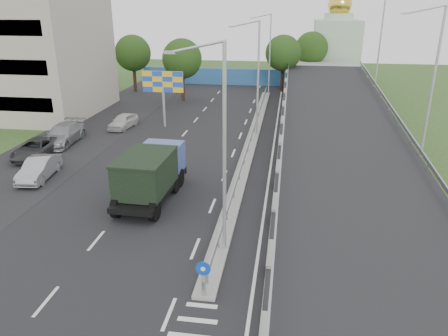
% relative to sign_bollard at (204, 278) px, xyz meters
% --- Properties ---
extents(ground, '(160.00, 160.00, 0.00)m').
position_rel_sign_bollard_xyz_m(ground, '(0.00, -2.17, -1.03)').
color(ground, '#2D4C1E').
rests_on(ground, ground).
extents(road_surface, '(26.00, 90.00, 0.04)m').
position_rel_sign_bollard_xyz_m(road_surface, '(-3.00, 17.83, -1.03)').
color(road_surface, black).
rests_on(road_surface, ground).
extents(parking_strip, '(8.00, 90.00, 0.05)m').
position_rel_sign_bollard_xyz_m(parking_strip, '(-16.00, 17.83, -1.03)').
color(parking_strip, black).
rests_on(parking_strip, ground).
extents(median, '(1.00, 44.00, 0.20)m').
position_rel_sign_bollard_xyz_m(median, '(0.00, 21.83, -0.93)').
color(median, gray).
rests_on(median, ground).
extents(overpass_ramp, '(10.00, 50.00, 3.50)m').
position_rel_sign_bollard_xyz_m(overpass_ramp, '(7.50, 21.83, 0.72)').
color(overpass_ramp, gray).
rests_on(overpass_ramp, ground).
extents(median_guardrail, '(0.09, 44.00, 0.71)m').
position_rel_sign_bollard_xyz_m(median_guardrail, '(0.00, 21.83, -0.28)').
color(median_guardrail, gray).
rests_on(median_guardrail, median).
extents(sign_bollard, '(0.64, 0.23, 1.67)m').
position_rel_sign_bollard_xyz_m(sign_bollard, '(0.00, 0.00, 0.00)').
color(sign_bollard, black).
rests_on(sign_bollard, median).
extents(lamp_post_near, '(2.74, 0.18, 10.08)m').
position_rel_sign_bollard_xyz_m(lamp_post_near, '(0.11, 3.83, 4.77)').
color(lamp_post_near, '#B2B5B7').
rests_on(lamp_post_near, median).
extents(lamp_post_mid, '(2.74, 0.18, 10.08)m').
position_rel_sign_bollard_xyz_m(lamp_post_mid, '(0.11, 23.83, 4.77)').
color(lamp_post_mid, '#B2B5B7').
rests_on(lamp_post_mid, median).
extents(lamp_post_far, '(2.74, 0.18, 10.08)m').
position_rel_sign_bollard_xyz_m(lamp_post_far, '(0.11, 43.83, 4.77)').
color(lamp_post_far, '#B2B5B7').
rests_on(lamp_post_far, median).
extents(blue_wall, '(30.00, 0.50, 2.40)m').
position_rel_sign_bollard_xyz_m(blue_wall, '(-4.00, 49.83, 0.17)').
color(blue_wall, '#285C93').
rests_on(blue_wall, ground).
extents(church, '(7.00, 7.00, 13.80)m').
position_rel_sign_bollard_xyz_m(church, '(10.00, 57.83, 4.28)').
color(church, '#B2CCAD').
rests_on(church, ground).
extents(billboard, '(4.00, 0.24, 5.50)m').
position_rel_sign_bollard_xyz_m(billboard, '(-9.00, 25.83, 3.15)').
color(billboard, '#B2B5B7').
rests_on(billboard, ground).
extents(tree_left_mid, '(4.80, 4.80, 7.60)m').
position_rel_sign_bollard_xyz_m(tree_left_mid, '(-10.00, 37.83, 4.14)').
color(tree_left_mid, black).
rests_on(tree_left_mid, ground).
extents(tree_median_far, '(4.80, 4.80, 7.60)m').
position_rel_sign_bollard_xyz_m(tree_median_far, '(2.00, 45.83, 4.14)').
color(tree_median_far, black).
rests_on(tree_median_far, ground).
extents(tree_left_far, '(4.80, 4.80, 7.60)m').
position_rel_sign_bollard_xyz_m(tree_left_far, '(-18.00, 42.83, 4.14)').
color(tree_left_far, black).
rests_on(tree_left_far, ground).
extents(tree_ramp_far, '(4.80, 4.80, 7.60)m').
position_rel_sign_bollard_xyz_m(tree_ramp_far, '(6.00, 52.83, 4.14)').
color(tree_ramp_far, black).
rests_on(tree_ramp_far, ground).
extents(dump_truck, '(3.00, 7.35, 3.20)m').
position_rel_sign_bollard_xyz_m(dump_truck, '(-5.17, 9.40, 0.74)').
color(dump_truck, black).
rests_on(dump_truck, ground).
extents(parked_car_b, '(2.10, 4.71, 1.50)m').
position_rel_sign_bollard_xyz_m(parked_car_b, '(-14.04, 11.43, -0.28)').
color(parked_car_b, '#95969A').
rests_on(parked_car_b, ground).
extents(parked_car_c, '(2.79, 5.31, 1.43)m').
position_rel_sign_bollard_xyz_m(parked_car_c, '(-16.79, 15.61, -0.32)').
color(parked_car_c, '#2B2D30').
rests_on(parked_car_c, ground).
extents(parked_car_d, '(2.62, 5.87, 1.67)m').
position_rel_sign_bollard_xyz_m(parked_car_d, '(-16.34, 19.28, -0.20)').
color(parked_car_d, gray).
rests_on(parked_car_d, ground).
extents(parked_car_e, '(2.10, 4.28, 1.40)m').
position_rel_sign_bollard_xyz_m(parked_car_e, '(-12.94, 24.80, -0.33)').
color(parked_car_e, beige).
rests_on(parked_car_e, ground).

